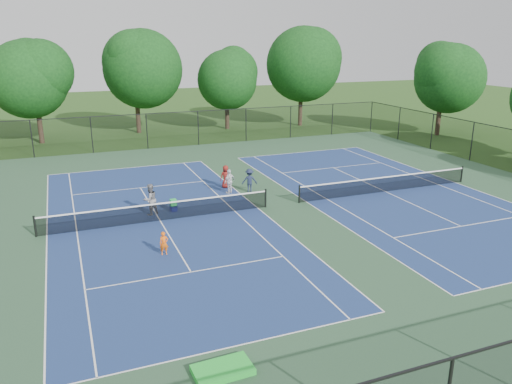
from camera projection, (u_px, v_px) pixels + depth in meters
name	position (u px, v px, depth m)	size (l,w,h in m)	color
ground	(283.00, 205.00, 28.42)	(140.00, 140.00, 0.00)	#234716
court_pad	(283.00, 205.00, 28.42)	(36.00, 36.00, 0.01)	#2C4E35
tennis_court_left	(160.00, 219.00, 25.93)	(12.00, 23.83, 1.07)	navy
tennis_court_right	(385.00, 190.00, 30.84)	(12.00, 23.83, 1.07)	navy
perimeter_fence	(283.00, 178.00, 27.94)	(36.08, 36.08, 3.02)	black
tree_back_a	(34.00, 75.00, 43.39)	(6.80, 6.80, 9.15)	#2D2116
tree_back_b	(134.00, 65.00, 48.16)	(7.60, 7.60, 10.03)	#2D2116
tree_back_c	(226.00, 75.00, 50.76)	(6.00, 6.00, 8.40)	#2D2116
tree_back_d	(302.00, 61.00, 52.28)	(7.80, 7.80, 10.37)	#2D2116
tree_side_e	(443.00, 74.00, 47.21)	(6.60, 6.60, 8.87)	#2D2116
child_player	(164.00, 243.00, 21.78)	(0.39, 0.25, 1.06)	orange
instructor	(150.00, 199.00, 26.65)	(0.83, 0.65, 1.71)	gray
bystander_a	(229.00, 181.00, 30.37)	(0.89, 0.37, 1.51)	silver
bystander_b	(249.00, 180.00, 30.68)	(0.95, 0.54, 1.47)	#1C253E
bystander_c	(226.00, 177.00, 31.48)	(0.71, 0.46, 1.46)	maroon
ball_crate	(174.00, 208.00, 27.36)	(0.35, 0.27, 0.32)	navy
ball_hopper	(173.00, 202.00, 27.26)	(0.33, 0.26, 0.37)	green
green_tarp	(223.00, 370.00, 14.16)	(1.68, 0.97, 0.18)	green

